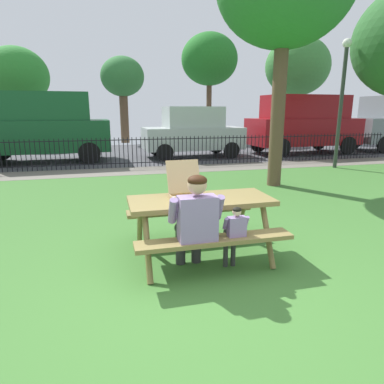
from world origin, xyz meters
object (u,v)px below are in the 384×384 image
at_px(parked_car_right, 193,132).
at_px(far_tree_right, 297,67).
at_px(far_tree_midleft, 16,76).
at_px(lamp_post_walkway, 342,91).
at_px(parked_car_center, 41,126).
at_px(pizza_box_open, 187,192).
at_px(child_at_table, 234,232).
at_px(adult_at_table, 195,220).
at_px(picnic_table_foreground, 201,211).
at_px(far_tree_center, 123,78).
at_px(parked_car_far_right, 304,123).
at_px(far_tree_midright, 209,60).

height_order(parked_car_right, far_tree_right, far_tree_right).
xyz_separation_m(parked_car_right, far_tree_midleft, (-7.74, 6.89, 2.53)).
bearing_deg(far_tree_right, parked_car_right, -140.98).
height_order(lamp_post_walkway, parked_car_center, lamp_post_walkway).
relative_size(pizza_box_open, child_at_table, 0.68).
relative_size(pizza_box_open, far_tree_right, 0.09).
xyz_separation_m(adult_at_table, parked_car_right, (2.42, 9.70, 0.35)).
xyz_separation_m(lamp_post_walkway, parked_car_right, (-3.93, 3.63, -1.42)).
relative_size(picnic_table_foreground, parked_car_center, 0.38).
distance_m(far_tree_midleft, far_tree_center, 5.42).
bearing_deg(parked_car_far_right, adult_at_table, -127.17).
xyz_separation_m(adult_at_table, child_at_table, (0.46, -0.03, -0.16)).
bearing_deg(far_tree_right, far_tree_center, 180.00).
xyz_separation_m(pizza_box_open, far_tree_center, (0.08, 16.06, 2.70)).
xyz_separation_m(adult_at_table, far_tree_midleft, (-5.31, 16.59, 2.89)).
relative_size(pizza_box_open, parked_car_far_right, 0.11).
bearing_deg(parked_car_center, far_tree_midleft, 107.26).
bearing_deg(far_tree_center, parked_car_right, -71.45).
xyz_separation_m(far_tree_midleft, far_tree_center, (5.42, -0.00, 0.01)).
distance_m(parked_car_far_right, far_tree_midleft, 14.60).
bearing_deg(far_tree_midleft, parked_car_right, -41.71).
bearing_deg(picnic_table_foreground, far_tree_center, 90.34).
height_order(parked_car_center, far_tree_right, far_tree_right).
distance_m(adult_at_table, far_tree_midleft, 17.66).
xyz_separation_m(adult_at_table, far_tree_center, (0.11, 16.59, 2.90)).
xyz_separation_m(parked_car_right, parked_car_far_right, (4.93, 0.00, 0.29)).
xyz_separation_m(pizza_box_open, parked_car_far_right, (7.32, 9.17, 0.45)).
xyz_separation_m(child_at_table, lamp_post_walkway, (5.89, 6.10, 1.94)).
bearing_deg(lamp_post_walkway, parked_car_far_right, 74.52).
height_order(far_tree_midleft, far_tree_midright, far_tree_midright).
bearing_deg(parked_car_right, far_tree_midleft, 138.29).
relative_size(adult_at_table, parked_car_far_right, 0.25).
relative_size(picnic_table_foreground, parked_car_far_right, 0.38).
xyz_separation_m(adult_at_table, parked_car_far_right, (7.35, 9.70, 0.65)).
relative_size(picnic_table_foreground, child_at_table, 2.25).
distance_m(lamp_post_walkway, far_tree_midleft, 15.75).
bearing_deg(far_tree_midleft, far_tree_right, -0.00).
relative_size(far_tree_midleft, far_tree_right, 0.80).
bearing_deg(adult_at_table, pizza_box_open, 86.56).
xyz_separation_m(parked_car_far_right, far_tree_center, (-7.25, 6.89, 2.25)).
height_order(picnic_table_foreground, parked_car_center, parked_car_center).
height_order(adult_at_table, far_tree_midright, far_tree_midright).
height_order(adult_at_table, parked_car_far_right, parked_car_far_right).
bearing_deg(parked_car_right, picnic_table_foreground, -103.55).
height_order(parked_car_center, parked_car_far_right, same).
relative_size(parked_car_right, far_tree_right, 0.63).
distance_m(picnic_table_foreground, lamp_post_walkway, 8.49).
height_order(child_at_table, far_tree_center, far_tree_center).
distance_m(child_at_table, far_tree_right, 20.05).
bearing_deg(far_tree_right, far_tree_midright, 180.00).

